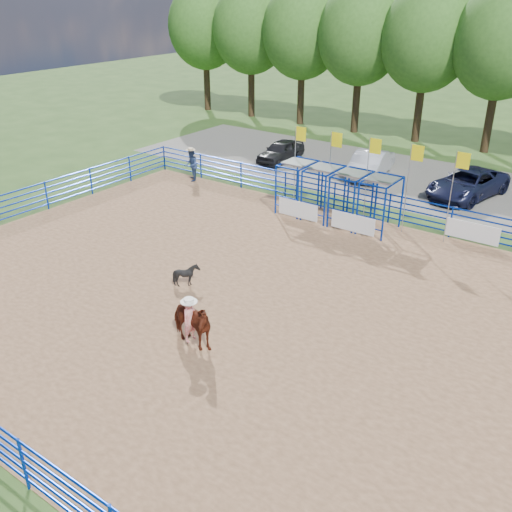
% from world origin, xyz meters
% --- Properties ---
extents(ground, '(120.00, 120.00, 0.00)m').
position_xyz_m(ground, '(0.00, 0.00, 0.00)').
color(ground, '#3E5E25').
rests_on(ground, ground).
extents(arena_dirt, '(30.00, 20.00, 0.02)m').
position_xyz_m(arena_dirt, '(0.00, 0.00, 0.01)').
color(arena_dirt, '#976E4B').
rests_on(arena_dirt, ground).
extents(gravel_strip, '(40.00, 10.00, 0.01)m').
position_xyz_m(gravel_strip, '(0.00, 17.00, 0.01)').
color(gravel_strip, slate).
rests_on(gravel_strip, ground).
extents(horse_and_rider, '(2.08, 1.13, 2.45)m').
position_xyz_m(horse_and_rider, '(-0.80, -3.47, 0.94)').
color(horse_and_rider, '#5B2212').
rests_on(horse_and_rider, arena_dirt).
extents(calf, '(0.85, 0.76, 0.92)m').
position_xyz_m(calf, '(-3.63, -0.53, 0.48)').
color(calf, black).
rests_on(calf, arena_dirt).
extents(spectator_cowboy, '(1.14, 1.16, 1.94)m').
position_xyz_m(spectator_cowboy, '(-12.14, 9.33, 0.99)').
color(spectator_cowboy, navy).
rests_on(spectator_cowboy, arena_dirt).
extents(car_a, '(1.67, 4.03, 1.36)m').
position_xyz_m(car_a, '(-10.14, 15.79, 0.69)').
color(car_a, black).
rests_on(car_a, gravel_strip).
extents(car_b, '(2.69, 5.25, 1.65)m').
position_xyz_m(car_b, '(-3.96, 16.41, 0.83)').
color(car_b, '#9B9DA4').
rests_on(car_b, gravel_strip).
extents(car_c, '(3.62, 5.84, 1.51)m').
position_xyz_m(car_c, '(1.90, 15.95, 0.76)').
color(car_c, black).
rests_on(car_c, gravel_strip).
extents(perimeter_fence, '(30.10, 20.10, 1.50)m').
position_xyz_m(perimeter_fence, '(0.00, 0.00, 0.75)').
color(perimeter_fence, '#072A9F').
rests_on(perimeter_fence, ground).
extents(chute_assembly, '(19.32, 2.41, 4.20)m').
position_xyz_m(chute_assembly, '(-1.90, 8.84, 1.26)').
color(chute_assembly, '#072A9F').
rests_on(chute_assembly, ground).
extents(treeline, '(56.40, 6.40, 11.24)m').
position_xyz_m(treeline, '(0.00, 26.00, 7.53)').
color(treeline, '#3F2B19').
rests_on(treeline, ground).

